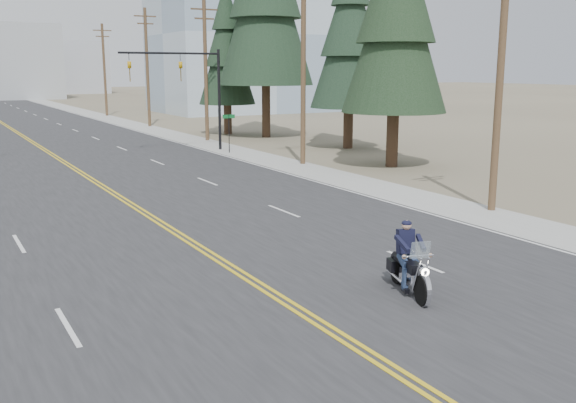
% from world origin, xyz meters
% --- Properties ---
extents(ground_plane, '(400.00, 400.00, 0.00)m').
position_xyz_m(ground_plane, '(0.00, 0.00, 0.00)').
color(ground_plane, '#776D56').
rests_on(ground_plane, ground).
extents(sidewalk_right, '(3.00, 200.00, 0.01)m').
position_xyz_m(sidewalk_right, '(11.50, 70.00, 0.01)').
color(sidewalk_right, '#A5A5A0').
rests_on(sidewalk_right, ground).
extents(traffic_mast_right, '(7.10, 0.26, 7.00)m').
position_xyz_m(traffic_mast_right, '(8.98, 32.00, 4.94)').
color(traffic_mast_right, black).
rests_on(traffic_mast_right, ground).
extents(street_sign, '(0.90, 0.06, 2.62)m').
position_xyz_m(street_sign, '(10.80, 30.00, 1.80)').
color(street_sign, black).
rests_on(street_sign, ground).
extents(utility_pole_a, '(2.20, 0.30, 11.00)m').
position_xyz_m(utility_pole_a, '(12.50, 8.00, 5.73)').
color(utility_pole_a, brown).
rests_on(utility_pole_a, ground).
extents(utility_pole_b, '(2.20, 0.30, 11.50)m').
position_xyz_m(utility_pole_b, '(12.50, 23.00, 5.98)').
color(utility_pole_b, brown).
rests_on(utility_pole_b, ground).
extents(utility_pole_c, '(2.20, 0.30, 11.00)m').
position_xyz_m(utility_pole_c, '(12.50, 38.00, 5.73)').
color(utility_pole_c, brown).
rests_on(utility_pole_c, ground).
extents(utility_pole_d, '(2.20, 0.30, 11.50)m').
position_xyz_m(utility_pole_d, '(12.50, 53.00, 5.98)').
color(utility_pole_d, brown).
rests_on(utility_pole_d, ground).
extents(utility_pole_e, '(2.20, 0.30, 11.00)m').
position_xyz_m(utility_pole_e, '(12.50, 70.00, 5.73)').
color(utility_pole_e, brown).
rests_on(utility_pole_e, ground).
extents(glass_building, '(24.00, 16.00, 20.00)m').
position_xyz_m(glass_building, '(32.00, 70.00, 10.00)').
color(glass_building, '#9EB5CC').
rests_on(glass_building, ground).
extents(haze_bldg_b, '(18.00, 14.00, 14.00)m').
position_xyz_m(haze_bldg_b, '(8.00, 125.00, 7.00)').
color(haze_bldg_b, '#ADB2B7').
rests_on(haze_bldg_b, ground).
extents(haze_bldg_c, '(16.00, 12.00, 18.00)m').
position_xyz_m(haze_bldg_c, '(40.00, 110.00, 9.00)').
color(haze_bldg_c, '#B7BCC6').
rests_on(haze_bldg_c, ground).
extents(haze_bldg_e, '(14.00, 14.00, 12.00)m').
position_xyz_m(haze_bldg_e, '(25.00, 150.00, 6.00)').
color(haze_bldg_e, '#B7BCC6').
rests_on(haze_bldg_e, ground).
extents(motorcyclist, '(1.73, 2.60, 1.87)m').
position_xyz_m(motorcyclist, '(3.07, 1.96, 0.93)').
color(motorcyclist, black).
rests_on(motorcyclist, ground).
extents(conifer_near, '(6.05, 6.05, 16.00)m').
position_xyz_m(conifer_near, '(16.55, 19.54, 9.19)').
color(conifer_near, '#382619').
rests_on(conifer_near, ground).
extents(conifer_mid, '(5.52, 5.52, 14.72)m').
position_xyz_m(conifer_mid, '(19.47, 28.25, 8.45)').
color(conifer_mid, '#382619').
rests_on(conifer_mid, ground).
extents(conifer_far, '(4.93, 4.93, 13.21)m').
position_xyz_m(conifer_far, '(16.15, 42.03, 7.58)').
color(conifer_far, '#382619').
rests_on(conifer_far, ground).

